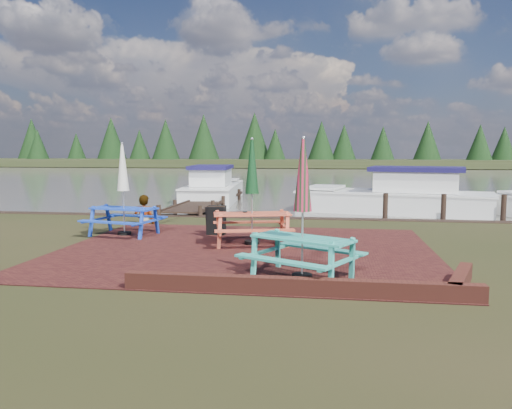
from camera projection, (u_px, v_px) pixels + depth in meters
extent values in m
plane|color=black|center=(238.00, 259.00, 11.13)|extent=(120.00, 120.00, 0.00)
cube|color=#351210|center=(245.00, 250.00, 12.11)|extent=(9.00, 7.50, 0.02)
cube|color=#4C1E16|center=(298.00, 287.00, 8.34)|extent=(6.00, 0.22, 0.30)
cube|color=#4C1E16|center=(461.00, 281.00, 8.72)|extent=(0.82, 1.77, 0.30)
cube|color=#43403A|center=(308.00, 176.00, 47.52)|extent=(120.00, 60.00, 0.02)
cube|color=black|center=(317.00, 163.00, 75.99)|extent=(120.00, 10.00, 1.20)
cube|color=teal|center=(302.00, 238.00, 9.31)|extent=(2.03, 1.56, 0.04)
cube|color=teal|center=(281.00, 261.00, 8.77)|extent=(1.80, 1.13, 0.04)
cube|color=teal|center=(321.00, 249.00, 9.92)|extent=(1.80, 1.13, 0.04)
cube|color=teal|center=(266.00, 254.00, 9.85)|extent=(0.86, 1.50, 0.78)
cube|color=teal|center=(342.00, 265.00, 8.86)|extent=(0.86, 1.50, 0.78)
cylinder|color=black|center=(302.00, 277.00, 9.39)|extent=(0.38, 0.38, 0.11)
cylinder|color=#B2B2B7|center=(303.00, 210.00, 9.26)|extent=(0.04, 0.04, 2.65)
cone|color=#BA1A3E|center=(303.00, 175.00, 9.19)|extent=(0.34, 0.34, 1.33)
cube|color=#BD4C30|center=(252.00, 214.00, 12.78)|extent=(2.08, 1.21, 0.04)
cube|color=#BD4C30|center=(255.00, 231.00, 12.08)|extent=(1.96, 0.73, 0.04)
cube|color=#BD4C30|center=(250.00, 222.00, 13.54)|extent=(1.96, 0.73, 0.04)
cube|color=#BD4C30|center=(219.00, 230.00, 12.74)|extent=(0.50, 1.66, 0.80)
cube|color=#BD4C30|center=(285.00, 229.00, 12.90)|extent=(0.50, 1.66, 0.80)
cylinder|color=black|center=(252.00, 243.00, 12.86)|extent=(0.39, 0.39, 0.11)
cylinder|color=#B2B2B7|center=(252.00, 192.00, 12.72)|extent=(0.04, 0.04, 2.71)
cone|color=black|center=(252.00, 167.00, 12.65)|extent=(0.35, 0.35, 1.36)
cube|color=#183DB6|center=(124.00, 208.00, 14.22)|extent=(1.99, 1.09, 0.04)
cube|color=#183DB6|center=(109.00, 222.00, 13.59)|extent=(1.90, 0.62, 0.04)
cube|color=#183DB6|center=(138.00, 216.00, 14.92)|extent=(1.90, 0.62, 0.04)
cube|color=#183DB6|center=(100.00, 221.00, 14.54)|extent=(0.41, 1.62, 0.78)
cube|color=#183DB6|center=(149.00, 223.00, 13.99)|extent=(0.41, 1.62, 0.78)
cylinder|color=black|center=(125.00, 233.00, 14.30)|extent=(0.38, 0.38, 0.10)
cylinder|color=#B2B2B7|center=(123.00, 190.00, 14.16)|extent=(0.04, 0.04, 2.62)
cone|color=silver|center=(123.00, 168.00, 14.10)|extent=(0.34, 0.34, 1.31)
cube|color=black|center=(215.00, 221.00, 14.08)|extent=(0.54, 0.25, 0.84)
cube|color=black|center=(217.00, 220.00, 14.36)|extent=(0.54, 0.25, 0.84)
cube|color=black|center=(216.00, 207.00, 14.18)|extent=(0.52, 0.09, 0.03)
cube|color=black|center=(208.00, 201.00, 22.94)|extent=(1.60, 9.00, 0.06)
cube|color=black|center=(193.00, 199.00, 23.04)|extent=(0.08, 9.00, 0.08)
cube|color=black|center=(224.00, 200.00, 22.82)|extent=(0.08, 9.00, 0.08)
cylinder|color=black|center=(159.00, 218.00, 18.65)|extent=(0.16, 0.16, 1.00)
cylinder|color=black|center=(200.00, 219.00, 18.42)|extent=(0.16, 0.16, 1.00)
cube|color=silver|center=(214.00, 195.00, 25.88)|extent=(2.98, 7.13, 0.99)
cube|color=silver|center=(214.00, 185.00, 25.82)|extent=(3.04, 7.27, 0.08)
cube|color=silver|center=(211.00, 177.00, 24.95)|extent=(1.96, 3.06, 0.84)
cube|color=#151140|center=(211.00, 167.00, 24.90)|extent=(2.19, 3.49, 0.18)
cube|color=silver|center=(220.00, 180.00, 28.43)|extent=(2.13, 1.42, 0.10)
cube|color=silver|center=(392.00, 205.00, 20.97)|extent=(8.14, 4.41, 1.03)
cube|color=silver|center=(393.00, 192.00, 20.91)|extent=(8.30, 4.50, 0.08)
cube|color=silver|center=(416.00, 181.00, 20.51)|extent=(3.61, 2.63, 0.88)
cube|color=#151140|center=(417.00, 169.00, 20.46)|extent=(4.11, 2.95, 0.19)
cube|color=silver|center=(325.00, 187.00, 21.99)|extent=(1.88, 2.54, 0.10)
imported|color=gray|center=(144.00, 195.00, 16.44)|extent=(0.70, 0.47, 1.91)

